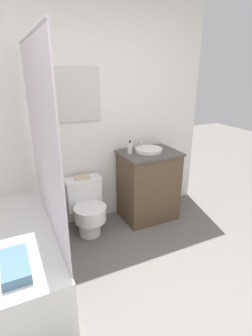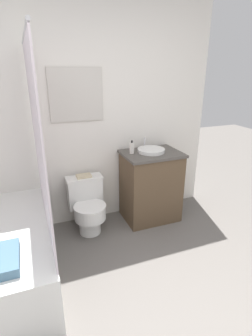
% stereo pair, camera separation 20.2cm
% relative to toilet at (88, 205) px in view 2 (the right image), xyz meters
% --- Properties ---
extents(wall_back, '(3.22, 0.07, 2.50)m').
position_rel_toilet_xyz_m(wall_back, '(0.01, 0.28, 0.94)').
color(wall_back, white).
rests_on(wall_back, ground_plane).
extents(shower_area, '(0.65, 1.49, 1.98)m').
position_rel_toilet_xyz_m(shower_area, '(-0.76, -0.50, -0.01)').
color(shower_area, white).
rests_on(shower_area, ground_plane).
extents(toilet, '(0.41, 0.50, 0.61)m').
position_rel_toilet_xyz_m(toilet, '(0.00, 0.00, 0.00)').
color(toilet, white).
rests_on(toilet, ground_plane).
extents(vanity, '(0.67, 0.50, 0.85)m').
position_rel_toilet_xyz_m(vanity, '(0.78, -0.01, 0.11)').
color(vanity, brown).
rests_on(vanity, ground_plane).
extents(sink, '(0.32, 0.35, 0.13)m').
position_rel_toilet_xyz_m(sink, '(0.78, 0.01, 0.56)').
color(sink, white).
rests_on(sink, vanity).
extents(soap_bottle, '(0.05, 0.05, 0.15)m').
position_rel_toilet_xyz_m(soap_bottle, '(0.55, 0.04, 0.60)').
color(soap_bottle, silver).
rests_on(soap_bottle, vanity).
extents(book_on_tank, '(0.16, 0.11, 0.02)m').
position_rel_toilet_xyz_m(book_on_tank, '(0.00, 0.11, 0.31)').
color(book_on_tank, beige).
rests_on(book_on_tank, toilet).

